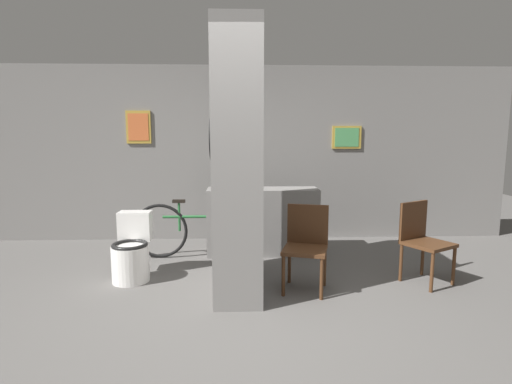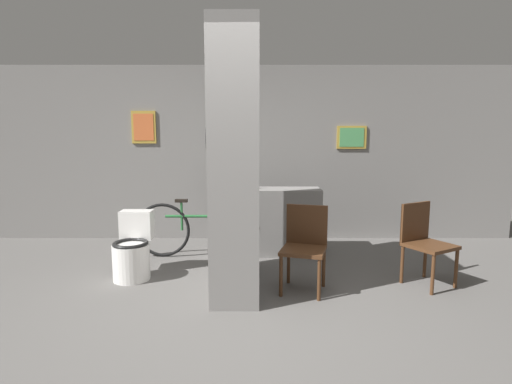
# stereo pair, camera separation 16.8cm
# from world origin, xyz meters

# --- Properties ---
(ground_plane) EXTENTS (14.00, 14.00, 0.00)m
(ground_plane) POSITION_xyz_m (0.00, 0.00, 0.00)
(ground_plane) COLOR #5B5956
(wall_back) EXTENTS (8.00, 0.09, 2.60)m
(wall_back) POSITION_xyz_m (-0.00, 2.63, 1.30)
(wall_back) COLOR gray
(wall_back) RESTS_ON ground_plane
(pillar_center) EXTENTS (0.49, 1.22, 2.60)m
(pillar_center) POSITION_xyz_m (-0.13, 0.61, 1.30)
(pillar_center) COLOR gray
(pillar_center) RESTS_ON ground_plane
(counter_shelf) EXTENTS (1.47, 0.44, 0.88)m
(counter_shelf) POSITION_xyz_m (0.19, 1.81, 0.44)
(counter_shelf) COLOR gray
(counter_shelf) RESTS_ON ground_plane
(toilet) EXTENTS (0.40, 0.56, 0.72)m
(toilet) POSITION_xyz_m (-1.30, 0.88, 0.30)
(toilet) COLOR white
(toilet) RESTS_ON ground_plane
(chair_near_pillar) EXTENTS (0.53, 0.53, 0.86)m
(chair_near_pillar) POSITION_xyz_m (0.57, 0.55, 0.48)
(chair_near_pillar) COLOR #4C2D19
(chair_near_pillar) RESTS_ON ground_plane
(chair_by_doorway) EXTENTS (0.59, 0.59, 0.86)m
(chair_by_doorway) POSITION_xyz_m (1.86, 0.70, 0.48)
(chair_by_doorway) COLOR #4C2D19
(chair_by_doorway) RESTS_ON ground_plane
(bicycle) EXTENTS (1.72, 0.42, 0.76)m
(bicycle) POSITION_xyz_m (-0.64, 1.65, 0.37)
(bicycle) COLOR black
(bicycle) RESTS_ON ground_plane
(bottle_tall) EXTENTS (0.07, 0.07, 0.33)m
(bottle_tall) POSITION_xyz_m (-0.10, 1.73, 1.00)
(bottle_tall) COLOR #267233
(bottle_tall) RESTS_ON counter_shelf
(bottle_short) EXTENTS (0.07, 0.07, 0.28)m
(bottle_short) POSITION_xyz_m (-0.21, 1.86, 0.99)
(bottle_short) COLOR olive
(bottle_short) RESTS_ON counter_shelf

